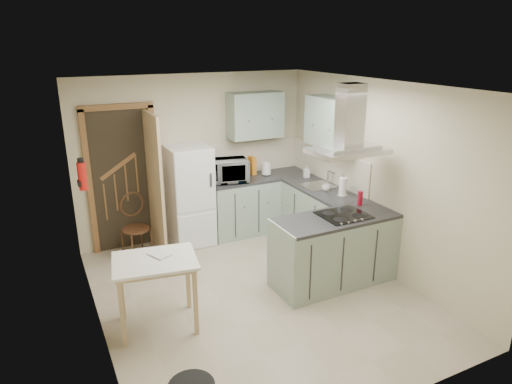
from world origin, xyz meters
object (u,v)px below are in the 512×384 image
extractor_hood (348,151)px  bentwood_chair (136,229)px  fridge (190,196)px  peninsula (335,250)px  drop_leaf_table (157,293)px  microwave (227,171)px

extractor_hood → bentwood_chair: extractor_hood is taller
fridge → peninsula: 2.35m
fridge → bentwood_chair: 0.93m
extractor_hood → drop_leaf_table: extractor_hood is taller
drop_leaf_table → microwave: bearing=58.9°
peninsula → extractor_hood: 1.27m
peninsula → drop_leaf_table: peninsula is taller
peninsula → extractor_hood: size_ratio=1.72×
fridge → extractor_hood: bearing=-56.2°
extractor_hood → microwave: (-0.74, 1.94, -0.65)m
bentwood_chair → microwave: bearing=-11.9°
peninsula → microwave: 2.14m
fridge → microwave: fridge is taller
peninsula → drop_leaf_table: bearing=178.4°
extractor_hood → microwave: extractor_hood is taller
fridge → bentwood_chair: bearing=-171.6°
peninsula → extractor_hood: extractor_hood is taller
extractor_hood → fridge: bearing=123.8°
microwave → bentwood_chair: bearing=-164.6°
peninsula → bentwood_chair: bearing=138.3°
fridge → drop_leaf_table: 2.20m
fridge → extractor_hood: size_ratio=1.67×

